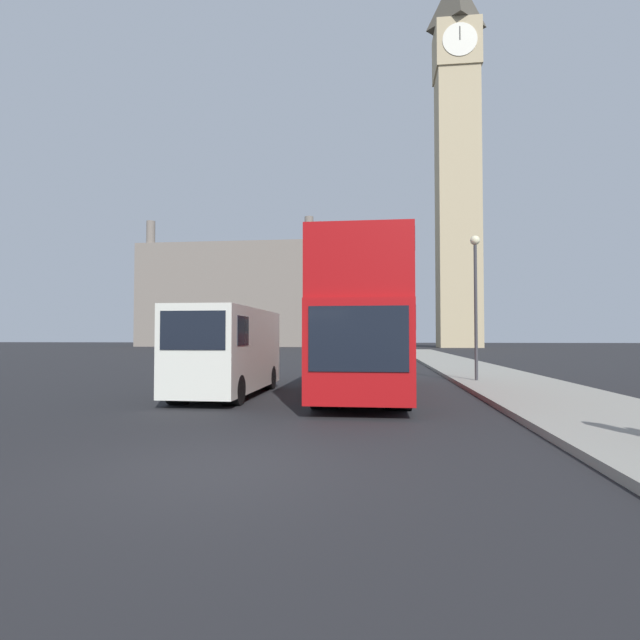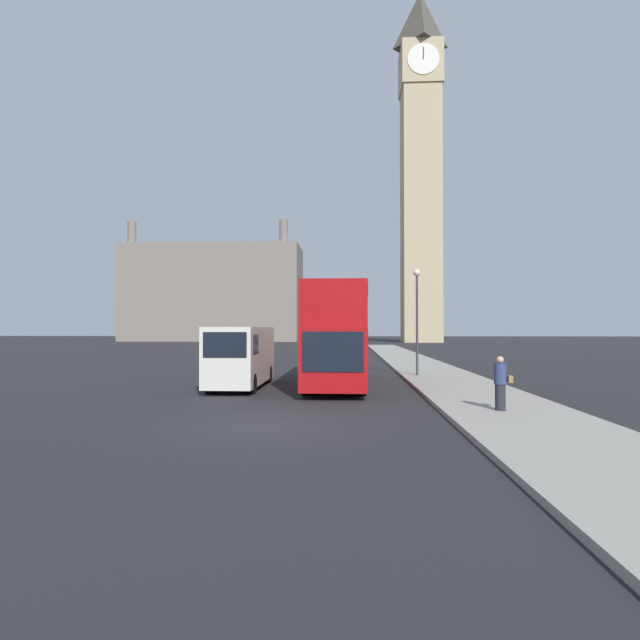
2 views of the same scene
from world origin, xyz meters
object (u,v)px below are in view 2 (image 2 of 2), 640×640
object	(u,v)px
street_lamp	(417,305)
white_van	(241,355)
red_double_decker_bus	(336,332)
pedestrian	(501,383)
clock_tower	(421,162)

from	to	relation	value
street_lamp	white_van	bearing A→B (deg)	-149.64
red_double_decker_bus	pedestrian	xyz separation A→B (m)	(4.99, -7.75, -1.47)
clock_tower	white_van	bearing A→B (deg)	-104.15
pedestrian	street_lamp	world-z (taller)	street_lamp
red_double_decker_bus	street_lamp	world-z (taller)	street_lamp
white_van	red_double_decker_bus	bearing A→B (deg)	19.57
white_van	pedestrian	distance (m)	11.04
pedestrian	red_double_decker_bus	bearing A→B (deg)	122.77
red_double_decker_bus	street_lamp	bearing A→B (deg)	39.16
red_double_decker_bus	clock_tower	bearing A→B (deg)	78.71
clock_tower	pedestrian	distance (m)	85.16
red_double_decker_bus	street_lamp	distance (m)	5.45
clock_tower	red_double_decker_bus	world-z (taller)	clock_tower
clock_tower	pedestrian	world-z (taller)	clock_tower
clock_tower	red_double_decker_bus	bearing A→B (deg)	-101.29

